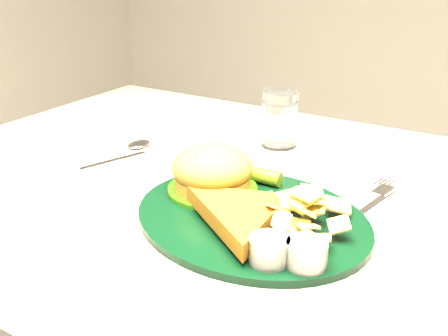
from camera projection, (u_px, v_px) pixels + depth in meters
The scene contains 6 objects.
dinner_plate at pixel (251, 196), 0.65m from camera, with size 0.33×0.27×0.07m, color black, non-canonical shape.
water_glass at pixel (280, 119), 0.91m from camera, with size 0.07×0.07×0.10m, color silver.
fork_napkin at pixel (364, 210), 0.69m from camera, with size 0.13×0.17×0.01m, color white, non-canonical shape.
spoon at pixel (113, 159), 0.85m from camera, with size 0.04×0.17×0.01m, color silver, non-canonical shape.
ramekin at pixel (188, 126), 0.99m from camera, with size 0.05×0.05×0.03m, color white.
wrapped_straw at pixel (264, 138), 0.96m from camera, with size 0.19×0.07×0.01m, color white, non-canonical shape.
Camera 1 is at (0.31, -0.61, 1.08)m, focal length 40.00 mm.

